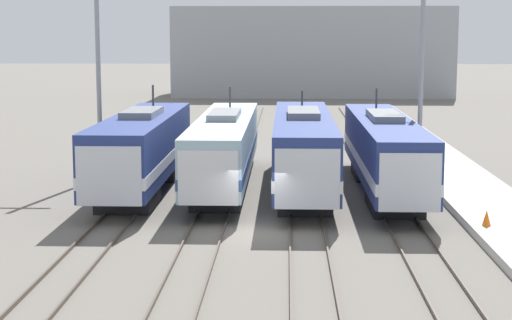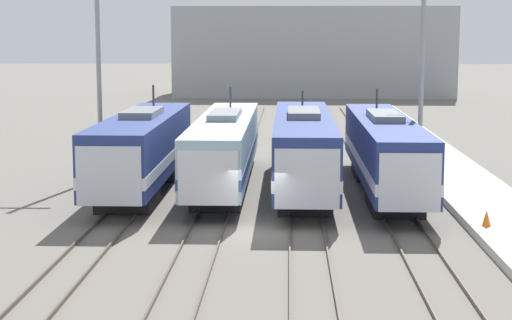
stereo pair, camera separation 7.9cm
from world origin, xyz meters
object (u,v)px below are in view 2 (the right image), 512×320
(locomotive_far_left, at_px, (141,151))
(catenary_tower_left, at_px, (99,69))
(locomotive_far_right, at_px, (385,152))
(catenary_tower_right, at_px, (422,70))
(traffic_cone, at_px, (487,218))
(locomotive_center_left, at_px, (224,149))
(locomotive_center_right, at_px, (303,150))

(locomotive_far_left, xyz_separation_m, catenary_tower_left, (-3.13, 4.59, 4.03))
(locomotive_far_left, relative_size, locomotive_far_right, 0.90)
(locomotive_far_right, bearing_deg, catenary_tower_right, 60.32)
(catenary_tower_left, bearing_deg, traffic_cone, -35.24)
(locomotive_center_left, bearing_deg, locomotive_center_right, -16.05)
(locomotive_center_left, relative_size, locomotive_far_right, 1.03)
(locomotive_far_left, bearing_deg, locomotive_far_right, 1.43)
(locomotive_far_left, height_order, locomotive_far_right, locomotive_far_left)
(locomotive_center_left, relative_size, locomotive_center_right, 1.05)
(locomotive_center_right, distance_m, catenary_tower_left, 12.96)
(catenary_tower_left, height_order, catenary_tower_right, same)
(locomotive_far_right, bearing_deg, locomotive_center_left, 170.83)
(locomotive_center_right, distance_m, traffic_cone, 12.03)
(locomotive_far_right, height_order, traffic_cone, locomotive_far_right)
(locomotive_far_left, height_order, catenary_tower_right, catenary_tower_right)
(locomotive_far_left, distance_m, catenary_tower_right, 16.33)
(locomotive_center_left, bearing_deg, catenary_tower_left, 158.51)
(locomotive_center_left, height_order, locomotive_center_right, locomotive_center_left)
(catenary_tower_right, bearing_deg, catenary_tower_left, 180.00)
(locomotive_far_left, bearing_deg, traffic_cone, -29.12)
(locomotive_far_left, relative_size, catenary_tower_right, 1.48)
(catenary_tower_right, bearing_deg, locomotive_center_right, -148.30)
(locomotive_center_right, distance_m, catenary_tower_right, 8.82)
(locomotive_center_left, bearing_deg, traffic_cone, -42.11)
(traffic_cone, bearing_deg, locomotive_far_left, 150.88)
(locomotive_center_left, xyz_separation_m, locomotive_center_right, (4.24, -1.22, 0.10))
(catenary_tower_left, distance_m, traffic_cone, 23.98)
(locomotive_far_left, height_order, locomotive_center_left, locomotive_far_left)
(catenary_tower_right, relative_size, traffic_cone, 17.58)
(locomotive_far_left, height_order, traffic_cone, locomotive_far_left)
(catenary_tower_left, xyz_separation_m, catenary_tower_right, (18.28, 0.00, 0.00))
(locomotive_center_right, xyz_separation_m, catenary_tower_left, (-11.61, 4.12, 4.03))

